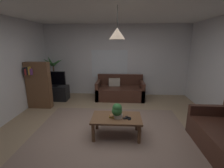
# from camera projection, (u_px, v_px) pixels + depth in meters

# --- Properties ---
(floor) EXTENTS (5.27, 5.59, 0.02)m
(floor) POSITION_uv_depth(u_px,v_px,m) (111.00, 134.00, 3.53)
(floor) COLOR #9E8466
(floor) RESTS_ON ground
(rug) EXTENTS (3.42, 3.07, 0.01)m
(rug) POSITION_uv_depth(u_px,v_px,m) (111.00, 138.00, 3.33)
(rug) COLOR gray
(rug) RESTS_ON ground
(wall_back) EXTENTS (5.39, 0.06, 2.59)m
(wall_back) POSITION_uv_depth(u_px,v_px,m) (116.00, 61.00, 5.93)
(wall_back) COLOR silver
(wall_back) RESTS_ON ground
(ceiling) EXTENTS (5.27, 5.59, 0.02)m
(ceiling) POSITION_uv_depth(u_px,v_px,m) (111.00, 5.00, 2.87)
(ceiling) COLOR white
(window_pane) EXTENTS (1.33, 0.01, 1.01)m
(window_pane) POSITION_uv_depth(u_px,v_px,m) (109.00, 64.00, 5.94)
(window_pane) COLOR white
(couch_under_window) EXTENTS (1.65, 0.85, 0.82)m
(couch_under_window) POSITION_uv_depth(u_px,v_px,m) (120.00, 91.00, 5.68)
(couch_under_window) COLOR #47281E
(couch_under_window) RESTS_ON ground
(coffee_table) EXTENTS (1.03, 0.61, 0.43)m
(coffee_table) POSITION_uv_depth(u_px,v_px,m) (116.00, 120.00, 3.36)
(coffee_table) COLOR brown
(coffee_table) RESTS_ON ground
(book_on_table_0) EXTENTS (0.17, 0.15, 0.03)m
(book_on_table_0) POSITION_uv_depth(u_px,v_px,m) (113.00, 116.00, 3.34)
(book_on_table_0) COLOR gold
(book_on_table_0) RESTS_ON coffee_table
(book_on_table_1) EXTENTS (0.15, 0.14, 0.02)m
(book_on_table_1) POSITION_uv_depth(u_px,v_px,m) (113.00, 115.00, 3.33)
(book_on_table_1) COLOR #99663F
(book_on_table_1) RESTS_ON coffee_table
(remote_on_table_0) EXTENTS (0.11, 0.17, 0.02)m
(remote_on_table_0) POSITION_uv_depth(u_px,v_px,m) (128.00, 118.00, 3.28)
(remote_on_table_0) COLOR black
(remote_on_table_0) RESTS_ON coffee_table
(remote_on_table_1) EXTENTS (0.17, 0.09, 0.02)m
(remote_on_table_1) POSITION_uv_depth(u_px,v_px,m) (127.00, 118.00, 3.27)
(remote_on_table_1) COLOR black
(remote_on_table_1) RESTS_ON coffee_table
(potted_plant_on_table) EXTENTS (0.22, 0.22, 0.31)m
(potted_plant_on_table) POSITION_uv_depth(u_px,v_px,m) (117.00, 110.00, 3.27)
(potted_plant_on_table) COLOR beige
(potted_plant_on_table) RESTS_ON coffee_table
(tv_stand) EXTENTS (0.90, 0.44, 0.50)m
(tv_stand) POSITION_uv_depth(u_px,v_px,m) (55.00, 93.00, 5.55)
(tv_stand) COLOR black
(tv_stand) RESTS_ON ground
(tv) EXTENTS (0.81, 0.16, 0.51)m
(tv) POSITION_uv_depth(u_px,v_px,m) (54.00, 79.00, 5.40)
(tv) COLOR black
(tv) RESTS_ON tv_stand
(potted_palm_corner) EXTENTS (0.77, 0.77, 1.50)m
(potted_palm_corner) POSITION_uv_depth(u_px,v_px,m) (54.00, 80.00, 5.87)
(potted_palm_corner) COLOR brown
(potted_palm_corner) RESTS_ON ground
(bookshelf_corner) EXTENTS (0.70, 0.31, 1.40)m
(bookshelf_corner) POSITION_uv_depth(u_px,v_px,m) (38.00, 85.00, 4.78)
(bookshelf_corner) COLOR brown
(bookshelf_corner) RESTS_ON ground
(pendant_lamp) EXTENTS (0.30, 0.30, 0.59)m
(pendant_lamp) POSITION_uv_depth(u_px,v_px,m) (117.00, 34.00, 2.92)
(pendant_lamp) COLOR black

